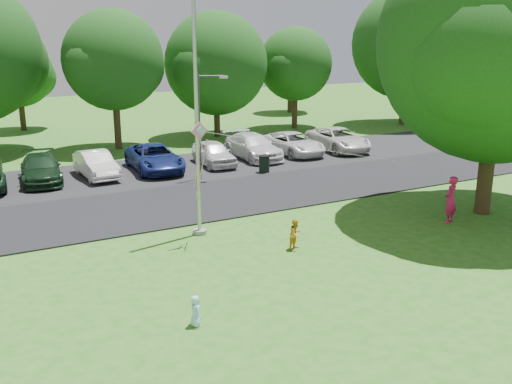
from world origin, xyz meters
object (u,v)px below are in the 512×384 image
big_tree (500,48)px  child_yellow (296,234)px  trash_can (264,164)px  street_lamp (203,117)px  child_blue (195,311)px  flagpole (197,121)px  kite (208,144)px  woman (450,200)px

big_tree → child_yellow: bearing=178.5°
trash_can → child_yellow: bearing=-113.9°
street_lamp → child_blue: size_ratio=6.52×
flagpole → child_blue: 7.88m
big_tree → child_yellow: size_ratio=10.70×
big_tree → child_blue: 15.54m
trash_can → child_yellow: 11.28m
kite → street_lamp: bearing=59.3°
street_lamp → big_tree: 13.59m
street_lamp → woman: (5.54, -10.91, -2.25)m
flagpole → street_lamp: bearing=65.2°
kite → flagpole: bearing=84.1°
big_tree → woman: bearing=-174.3°
child_blue → kite: (2.84, 5.45, 3.07)m
woman → child_yellow: bearing=-25.9°
flagpole → kite: 1.12m
trash_can → big_tree: big_tree is taller
flagpole → child_blue: size_ratio=12.30×
big_tree → woman: (-2.10, -0.21, -5.65)m
child_yellow → kite: bearing=115.3°
trash_can → woman: size_ratio=0.51×
street_lamp → trash_can: bearing=17.2°
woman → big_tree: bearing=163.4°
street_lamp → woman: bearing=-43.0°
trash_can → woman: (2.19, -10.75, 0.45)m
street_lamp → kite: bearing=-92.2°
street_lamp → trash_can: (3.36, -0.16, -2.71)m
big_tree → child_blue: big_tree is taller
trash_can → street_lamp: bearing=177.2°
woman → kite: (-8.98, 2.53, 2.55)m
big_tree → woman: size_ratio=6.17×
big_tree → woman: 6.03m
trash_can → woman: woman is taller
big_tree → kite: bearing=168.2°
street_lamp → child_blue: street_lamp is taller
flagpole → woman: flagpole is taller
big_tree → woman: big_tree is taller
street_lamp → big_tree: big_tree is taller
flagpole → trash_can: size_ratio=10.56×
child_yellow → trash_can: bearing=44.7°
big_tree → child_yellow: big_tree is taller
street_lamp → kite: street_lamp is taller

